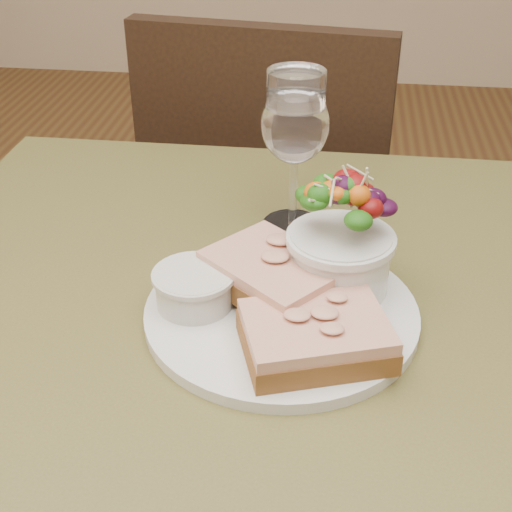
# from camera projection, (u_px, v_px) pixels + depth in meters

# --- Properties ---
(cafe_table) EXTENTS (0.80, 0.80, 0.75)m
(cafe_table) POSITION_uv_depth(u_px,v_px,m) (251.00, 388.00, 0.76)
(cafe_table) COLOR #49431F
(cafe_table) RESTS_ON ground
(chair_far) EXTENTS (0.47, 0.47, 0.90)m
(chair_far) POSITION_uv_depth(u_px,v_px,m) (279.00, 294.00, 1.52)
(chair_far) COLOR black
(chair_far) RESTS_ON ground
(dinner_plate) EXTENTS (0.27, 0.27, 0.01)m
(dinner_plate) POSITION_uv_depth(u_px,v_px,m) (281.00, 313.00, 0.70)
(dinner_plate) COLOR silver
(dinner_plate) RESTS_ON cafe_table
(sandwich_front) EXTENTS (0.15, 0.13, 0.03)m
(sandwich_front) POSITION_uv_depth(u_px,v_px,m) (316.00, 336.00, 0.63)
(sandwich_front) COLOR #4D3014
(sandwich_front) RESTS_ON dinner_plate
(sandwich_back) EXTENTS (0.16, 0.16, 0.03)m
(sandwich_back) POSITION_uv_depth(u_px,v_px,m) (274.00, 274.00, 0.70)
(sandwich_back) COLOR #4D3014
(sandwich_back) RESTS_ON dinner_plate
(ramekin) EXTENTS (0.07, 0.07, 0.04)m
(ramekin) POSITION_uv_depth(u_px,v_px,m) (194.00, 287.00, 0.69)
(ramekin) COLOR beige
(ramekin) RESTS_ON dinner_plate
(salad_bowl) EXTENTS (0.10, 0.10, 0.13)m
(salad_bowl) POSITION_uv_depth(u_px,v_px,m) (341.00, 236.00, 0.69)
(salad_bowl) COLOR silver
(salad_bowl) RESTS_ON dinner_plate
(garnish) EXTENTS (0.05, 0.04, 0.02)m
(garnish) POSITION_uv_depth(u_px,v_px,m) (242.00, 253.00, 0.76)
(garnish) COLOR #133B0A
(garnish) RESTS_ON dinner_plate
(wine_glass) EXTENTS (0.08, 0.08, 0.18)m
(wine_glass) POSITION_uv_depth(u_px,v_px,m) (295.00, 129.00, 0.79)
(wine_glass) COLOR white
(wine_glass) RESTS_ON cafe_table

